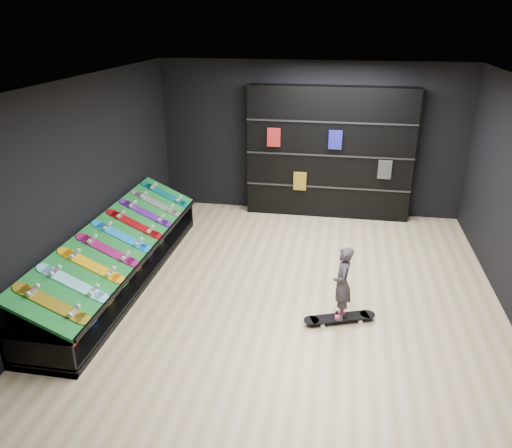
% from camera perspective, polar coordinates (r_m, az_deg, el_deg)
% --- Properties ---
extents(floor, '(6.00, 7.00, 0.01)m').
position_cam_1_polar(floor, '(7.37, 3.59, -8.05)').
color(floor, '#C8B287').
rests_on(floor, ground).
extents(ceiling, '(6.00, 7.00, 0.01)m').
position_cam_1_polar(ceiling, '(6.38, 4.27, 15.78)').
color(ceiling, white).
rests_on(ceiling, ground).
extents(wall_back, '(6.00, 0.02, 3.00)m').
position_cam_1_polar(wall_back, '(10.08, 6.17, 9.62)').
color(wall_back, black).
rests_on(wall_back, ground).
extents(wall_front, '(6.00, 0.02, 3.00)m').
position_cam_1_polar(wall_front, '(3.66, -2.50, -15.56)').
color(wall_front, black).
rests_on(wall_front, ground).
extents(wall_left, '(0.02, 7.00, 3.00)m').
position_cam_1_polar(wall_left, '(7.63, -19.16, 4.16)').
color(wall_left, black).
rests_on(wall_left, ground).
extents(display_rack, '(0.90, 4.50, 0.50)m').
position_cam_1_polar(display_rack, '(7.89, -15.13, -4.57)').
color(display_rack, black).
rests_on(display_rack, ground).
extents(turf_ramp, '(0.92, 4.50, 0.46)m').
position_cam_1_polar(turf_ramp, '(7.68, -15.14, -1.55)').
color(turf_ramp, '#0E5A1E').
rests_on(turf_ramp, display_rack).
extents(back_shelving, '(3.20, 0.37, 2.56)m').
position_cam_1_polar(back_shelving, '(9.94, 8.36, 8.01)').
color(back_shelving, black).
rests_on(back_shelving, ground).
extents(floor_skateboard, '(1.00, 0.55, 0.09)m').
position_cam_1_polar(floor_skateboard, '(6.82, 9.53, -10.73)').
color(floor_skateboard, black).
rests_on(floor_skateboard, ground).
extents(child, '(0.17, 0.23, 0.60)m').
position_cam_1_polar(child, '(6.63, 9.72, -8.20)').
color(child, black).
rests_on(child, floor_skateboard).
extents(display_board_0, '(0.93, 0.22, 0.50)m').
position_cam_1_polar(display_board_0, '(6.20, -22.28, -8.42)').
color(display_board_0, yellow).
rests_on(display_board_0, turf_ramp).
extents(display_board_1, '(0.93, 0.22, 0.50)m').
position_cam_1_polar(display_board_1, '(6.54, -20.16, -6.37)').
color(display_board_1, '#0CB2E5').
rests_on(display_board_1, turf_ramp).
extents(display_board_2, '(0.93, 0.22, 0.50)m').
position_cam_1_polar(display_board_2, '(6.90, -18.27, -4.53)').
color(display_board_2, yellow).
rests_on(display_board_2, turf_ramp).
extents(display_board_3, '(0.93, 0.22, 0.50)m').
position_cam_1_polar(display_board_3, '(7.28, -16.59, -2.87)').
color(display_board_3, '#E5198C').
rests_on(display_board_3, turf_ramp).
extents(display_board_4, '(0.93, 0.22, 0.50)m').
position_cam_1_polar(display_board_4, '(7.66, -15.07, -1.37)').
color(display_board_4, blue).
rests_on(display_board_4, turf_ramp).
extents(display_board_5, '(0.93, 0.22, 0.50)m').
position_cam_1_polar(display_board_5, '(8.06, -13.70, -0.01)').
color(display_board_5, red).
rests_on(display_board_5, turf_ramp).
extents(display_board_6, '(0.93, 0.22, 0.50)m').
position_cam_1_polar(display_board_6, '(8.46, -12.47, 1.21)').
color(display_board_6, purple).
rests_on(display_board_6, turf_ramp).
extents(display_board_7, '(0.93, 0.22, 0.50)m').
position_cam_1_polar(display_board_7, '(8.87, -11.34, 2.32)').
color(display_board_7, black).
rests_on(display_board_7, turf_ramp).
extents(display_board_8, '(0.93, 0.22, 0.50)m').
position_cam_1_polar(display_board_8, '(9.29, -10.31, 3.34)').
color(display_board_8, '#0C8C99').
rests_on(display_board_8, turf_ramp).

